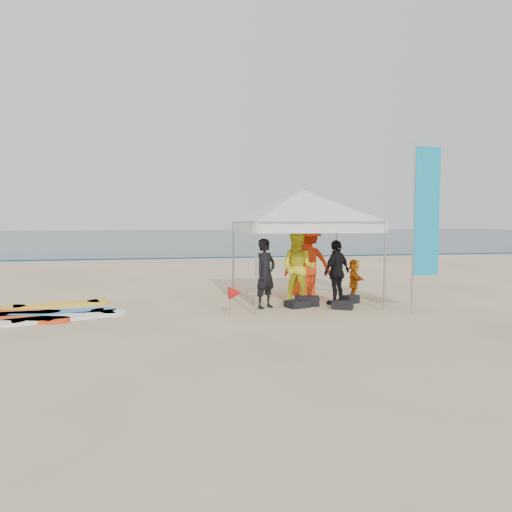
{
  "coord_description": "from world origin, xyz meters",
  "views": [
    {
      "loc": [
        -1.59,
        -8.64,
        2.0
      ],
      "look_at": [
        0.83,
        2.6,
        1.2
      ],
      "focal_mm": 35.0,
      "sensor_mm": 36.0,
      "label": 1
    }
  ],
  "objects_px": {
    "person_yellow": "(299,268)",
    "person_black_a": "(266,273)",
    "person_seated": "(354,279)",
    "feather_flag": "(425,213)",
    "marker_pennant": "(235,293)",
    "person_black_b": "(337,272)",
    "person_orange_a": "(308,263)",
    "canopy_tent": "(302,190)",
    "surfboard_spread": "(11,315)",
    "person_orange_b": "(301,262)"
  },
  "relations": [
    {
      "from": "person_yellow",
      "to": "person_black_a",
      "type": "bearing_deg",
      "value": -128.33
    },
    {
      "from": "person_seated",
      "to": "feather_flag",
      "type": "relative_size",
      "value": 0.28
    },
    {
      "from": "person_yellow",
      "to": "marker_pennant",
      "type": "bearing_deg",
      "value": -115.36
    },
    {
      "from": "person_yellow",
      "to": "person_black_b",
      "type": "xyz_separation_m",
      "value": [
        0.89,
        -0.21,
        -0.1
      ]
    },
    {
      "from": "person_orange_a",
      "to": "person_yellow",
      "type": "bearing_deg",
      "value": 54.85
    },
    {
      "from": "marker_pennant",
      "to": "person_orange_a",
      "type": "bearing_deg",
      "value": 39.97
    },
    {
      "from": "canopy_tent",
      "to": "person_seated",
      "type": "bearing_deg",
      "value": 6.32
    },
    {
      "from": "surfboard_spread",
      "to": "person_orange_b",
      "type": "bearing_deg",
      "value": 13.2
    },
    {
      "from": "person_black_b",
      "to": "person_seated",
      "type": "relative_size",
      "value": 1.52
    },
    {
      "from": "person_orange_b",
      "to": "feather_flag",
      "type": "xyz_separation_m",
      "value": [
        1.75,
        -3.21,
        1.27
      ]
    },
    {
      "from": "person_orange_a",
      "to": "canopy_tent",
      "type": "xyz_separation_m",
      "value": [
        -0.26,
        -0.3,
        1.81
      ]
    },
    {
      "from": "person_orange_b",
      "to": "canopy_tent",
      "type": "relative_size",
      "value": 0.43
    },
    {
      "from": "person_black_a",
      "to": "person_seated",
      "type": "bearing_deg",
      "value": -16.28
    },
    {
      "from": "person_yellow",
      "to": "person_orange_a",
      "type": "bearing_deg",
      "value": 85.61
    },
    {
      "from": "person_seated",
      "to": "canopy_tent",
      "type": "xyz_separation_m",
      "value": [
        -1.46,
        -0.16,
        2.25
      ]
    },
    {
      "from": "person_black_a",
      "to": "person_yellow",
      "type": "relative_size",
      "value": 0.91
    },
    {
      "from": "person_black_b",
      "to": "person_orange_a",
      "type": "bearing_deg",
      "value": -95.63
    },
    {
      "from": "person_orange_b",
      "to": "person_seated",
      "type": "height_order",
      "value": "person_orange_b"
    },
    {
      "from": "person_black_b",
      "to": "marker_pennant",
      "type": "relative_size",
      "value": 2.44
    },
    {
      "from": "canopy_tent",
      "to": "person_orange_a",
      "type": "bearing_deg",
      "value": 49.11
    },
    {
      "from": "person_orange_a",
      "to": "canopy_tent",
      "type": "relative_size",
      "value": 0.45
    },
    {
      "from": "person_seated",
      "to": "person_black_b",
      "type": "bearing_deg",
      "value": 144.55
    },
    {
      "from": "canopy_tent",
      "to": "surfboard_spread",
      "type": "relative_size",
      "value": 0.77
    },
    {
      "from": "person_orange_b",
      "to": "surfboard_spread",
      "type": "height_order",
      "value": "person_orange_b"
    },
    {
      "from": "person_black_a",
      "to": "canopy_tent",
      "type": "relative_size",
      "value": 0.38
    },
    {
      "from": "person_black_a",
      "to": "person_seated",
      "type": "distance_m",
      "value": 2.72
    },
    {
      "from": "person_yellow",
      "to": "marker_pennant",
      "type": "xyz_separation_m",
      "value": [
        -1.75,
        -1.19,
        -0.38
      ]
    },
    {
      "from": "feather_flag",
      "to": "person_seated",
      "type": "bearing_deg",
      "value": 104.55
    },
    {
      "from": "person_black_a",
      "to": "person_orange_a",
      "type": "height_order",
      "value": "person_orange_a"
    },
    {
      "from": "person_yellow",
      "to": "person_black_b",
      "type": "distance_m",
      "value": 0.92
    },
    {
      "from": "person_seated",
      "to": "canopy_tent",
      "type": "height_order",
      "value": "canopy_tent"
    },
    {
      "from": "person_yellow",
      "to": "canopy_tent",
      "type": "height_order",
      "value": "canopy_tent"
    },
    {
      "from": "person_orange_a",
      "to": "feather_flag",
      "type": "xyz_separation_m",
      "value": [
        1.8,
        -2.46,
        1.22
      ]
    },
    {
      "from": "surfboard_spread",
      "to": "canopy_tent",
      "type": "bearing_deg",
      "value": 4.89
    },
    {
      "from": "person_orange_a",
      "to": "surfboard_spread",
      "type": "bearing_deg",
      "value": 6.82
    },
    {
      "from": "person_black_b",
      "to": "marker_pennant",
      "type": "distance_m",
      "value": 2.83
    },
    {
      "from": "person_orange_a",
      "to": "person_black_a",
      "type": "bearing_deg",
      "value": 36.3
    },
    {
      "from": "person_yellow",
      "to": "feather_flag",
      "type": "relative_size",
      "value": 0.48
    },
    {
      "from": "person_orange_a",
      "to": "surfboard_spread",
      "type": "distance_m",
      "value": 6.96
    },
    {
      "from": "feather_flag",
      "to": "marker_pennant",
      "type": "xyz_separation_m",
      "value": [
        -4.01,
        0.61,
        -1.67
      ]
    },
    {
      "from": "person_orange_a",
      "to": "person_seated",
      "type": "bearing_deg",
      "value": 173.08
    },
    {
      "from": "surfboard_spread",
      "to": "person_black_b",
      "type": "bearing_deg",
      "value": -0.07
    },
    {
      "from": "person_yellow",
      "to": "person_black_b",
      "type": "bearing_deg",
      "value": 17.01
    },
    {
      "from": "person_seated",
      "to": "feather_flag",
      "type": "xyz_separation_m",
      "value": [
        0.6,
        -2.32,
        1.66
      ]
    },
    {
      "from": "canopy_tent",
      "to": "surfboard_spread",
      "type": "height_order",
      "value": "canopy_tent"
    },
    {
      "from": "person_seated",
      "to": "marker_pennant",
      "type": "relative_size",
      "value": 1.6
    },
    {
      "from": "person_black_b",
      "to": "surfboard_spread",
      "type": "distance_m",
      "value": 7.32
    },
    {
      "from": "person_black_b",
      "to": "surfboard_spread",
      "type": "relative_size",
      "value": 0.28
    },
    {
      "from": "person_seated",
      "to": "surfboard_spread",
      "type": "height_order",
      "value": "person_seated"
    },
    {
      "from": "person_yellow",
      "to": "person_black_b",
      "type": "height_order",
      "value": "person_yellow"
    }
  ]
}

